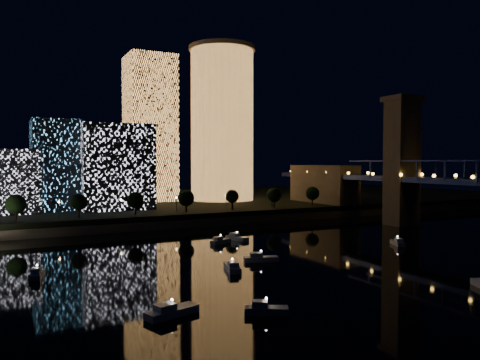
# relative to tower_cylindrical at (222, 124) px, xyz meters

# --- Properties ---
(ground) EXTENTS (520.00, 520.00, 0.00)m
(ground) POSITION_rel_tower_cylindrical_xyz_m (-27.35, -135.53, -44.32)
(ground) COLOR black
(ground) RESTS_ON ground
(far_bank) EXTENTS (420.00, 160.00, 5.00)m
(far_bank) POSITION_rel_tower_cylindrical_xyz_m (-27.35, 24.47, -41.82)
(far_bank) COLOR black
(far_bank) RESTS_ON ground
(seawall) EXTENTS (420.00, 6.00, 3.00)m
(seawall) POSITION_rel_tower_cylindrical_xyz_m (-27.35, -53.53, -42.82)
(seawall) COLOR #6B5E4C
(seawall) RESTS_ON ground
(tower_cylindrical) EXTENTS (34.00, 34.00, 78.39)m
(tower_cylindrical) POSITION_rel_tower_cylindrical_xyz_m (0.00, 0.00, 0.00)
(tower_cylindrical) COLOR #FBA550
(tower_cylindrical) RESTS_ON far_bank
(tower_rectangular) EXTENTS (22.88, 22.88, 72.81)m
(tower_rectangular) POSITION_rel_tower_cylindrical_xyz_m (-34.36, 12.48, -2.91)
(tower_rectangular) COLOR #FBA550
(tower_rectangular) RESTS_ON far_bank
(midrise_blocks) EXTENTS (106.59, 31.33, 36.63)m
(midrise_blocks) POSITION_rel_tower_cylindrical_xyz_m (-85.40, -17.24, -23.41)
(midrise_blocks) COLOR white
(midrise_blocks) RESTS_ON far_bank
(motorboats) EXTENTS (133.74, 81.58, 2.78)m
(motorboats) POSITION_rel_tower_cylindrical_xyz_m (-36.97, -128.75, -43.51)
(motorboats) COLOR silver
(motorboats) RESTS_ON ground
(esplanade_trees) EXTENTS (166.11, 6.98, 8.99)m
(esplanade_trees) POSITION_rel_tower_cylindrical_xyz_m (-61.93, -47.53, -33.85)
(esplanade_trees) COLOR black
(esplanade_trees) RESTS_ON far_bank
(street_lamps) EXTENTS (132.70, 0.70, 5.65)m
(street_lamps) POSITION_rel_tower_cylindrical_xyz_m (-61.35, -41.53, -35.30)
(street_lamps) COLOR black
(street_lamps) RESTS_ON far_bank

